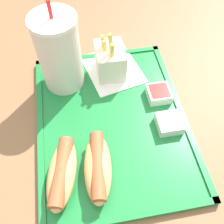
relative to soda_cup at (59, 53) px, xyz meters
The scene contains 10 objects.
ground_plane 0.85m from the soda_cup, 159.57° to the right, with size 8.00×8.00×0.00m, color #383333.
dining_table 0.49m from the soda_cup, 159.57° to the right, with size 1.26×1.12×0.74m.
food_tray 0.18m from the soda_cup, 145.33° to the right, with size 0.40×0.31×0.01m.
paper_napkin 0.14m from the soda_cup, 81.59° to the right, with size 0.16×0.15×0.00m.
soda_cup is the anchor object (origin of this frame).
hot_dog_far 0.24m from the soda_cup, behind, with size 0.14×0.08×0.04m.
hot_dog_near 0.24m from the soda_cup, 169.55° to the right, with size 0.14×0.06×0.04m.
fries_carton 0.12m from the soda_cup, 85.78° to the right, with size 0.08×0.06×0.12m.
sauce_cup_mayo 0.27m from the soda_cup, 128.98° to the right, with size 0.05×0.05×0.02m.
sauce_cup_ketchup 0.23m from the soda_cup, 112.70° to the right, with size 0.05×0.05×0.02m.
Camera 1 is at (-0.27, 0.02, 1.21)m, focal length 42.00 mm.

